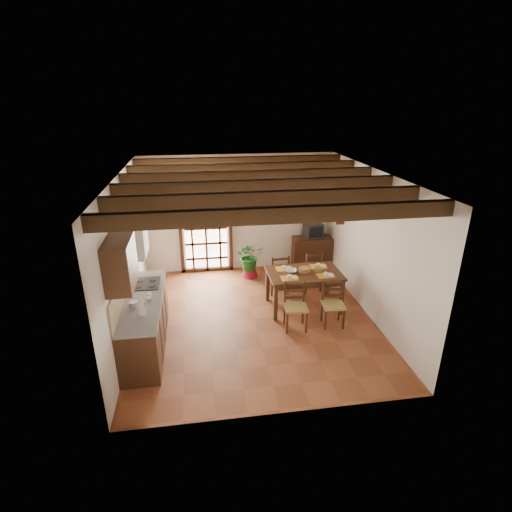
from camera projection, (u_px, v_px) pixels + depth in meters
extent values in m
plane|color=brown|center=(254.00, 319.00, 7.73)|extent=(5.00, 5.00, 0.00)
cube|color=silver|center=(239.00, 214.00, 9.50)|extent=(4.50, 0.02, 2.80)
cube|color=silver|center=(283.00, 325.00, 4.92)|extent=(4.50, 0.02, 2.80)
cube|color=silver|center=(125.00, 259.00, 6.90)|extent=(0.02, 5.00, 2.80)
cube|color=silver|center=(372.00, 245.00, 7.52)|extent=(0.02, 5.00, 2.80)
cube|color=white|center=(254.00, 174.00, 6.68)|extent=(4.50, 5.00, 0.02)
cube|color=black|center=(279.00, 215.00, 4.80)|extent=(4.50, 0.14, 0.20)
cube|color=black|center=(267.00, 198.00, 5.57)|extent=(4.50, 0.14, 0.20)
cube|color=black|center=(258.00, 186.00, 6.34)|extent=(4.50, 0.14, 0.20)
cube|color=black|center=(250.00, 176.00, 7.11)|extent=(4.50, 0.14, 0.20)
cube|color=black|center=(244.00, 168.00, 7.88)|extent=(4.50, 0.14, 0.20)
cube|color=black|center=(240.00, 162.00, 8.65)|extent=(4.50, 0.14, 0.20)
cube|color=white|center=(206.00, 228.00, 9.49)|extent=(1.01, 0.02, 2.11)
cube|color=#351D10|center=(203.00, 180.00, 9.02)|extent=(1.26, 0.10, 0.08)
cube|color=#351D10|center=(180.00, 229.00, 9.36)|extent=(0.08, 0.10, 2.28)
cube|color=#351D10|center=(230.00, 227.00, 9.53)|extent=(0.08, 0.10, 2.28)
cube|color=#351D10|center=(206.00, 228.00, 9.43)|extent=(1.01, 0.03, 2.02)
cube|color=#351D10|center=(145.00, 324.00, 6.75)|extent=(0.60, 2.20, 0.88)
cube|color=slate|center=(142.00, 299.00, 6.57)|extent=(0.64, 2.25, 0.04)
cube|color=tan|center=(123.00, 288.00, 6.45)|extent=(0.02, 2.20, 0.50)
cube|color=#351D10|center=(120.00, 263.00, 5.56)|extent=(0.35, 0.80, 0.70)
cube|color=white|center=(135.00, 240.00, 6.75)|extent=(0.38, 0.60, 0.50)
cube|color=silver|center=(136.00, 255.00, 6.85)|extent=(0.32, 0.55, 0.04)
cube|color=black|center=(146.00, 284.00, 7.07)|extent=(0.50, 0.55, 0.02)
cylinder|color=white|center=(141.00, 309.00, 6.03)|extent=(0.11, 0.11, 0.24)
cylinder|color=silver|center=(134.00, 305.00, 6.31)|extent=(0.14, 0.14, 0.10)
cube|color=#3D2313|center=(304.00, 273.00, 7.89)|extent=(1.45, 0.94, 0.05)
cube|color=#3D2313|center=(304.00, 277.00, 7.92)|extent=(1.30, 0.85, 0.10)
cube|color=#3D2313|center=(328.00, 280.00, 8.50)|extent=(0.07, 0.07, 0.73)
cube|color=#3D2313|center=(268.00, 285.00, 8.30)|extent=(0.07, 0.07, 0.73)
cube|color=#3D2313|center=(342.00, 298.00, 7.77)|extent=(0.07, 0.07, 0.73)
cube|color=#3D2313|center=(276.00, 303.00, 7.57)|extent=(0.07, 0.07, 0.73)
cube|color=#A89047|center=(296.00, 307.00, 7.27)|extent=(0.43, 0.42, 0.05)
cube|color=#351D10|center=(295.00, 292.00, 7.34)|extent=(0.41, 0.06, 0.45)
cube|color=#351D10|center=(295.00, 318.00, 7.35)|extent=(0.41, 0.40, 0.44)
cube|color=#A89047|center=(333.00, 305.00, 7.38)|extent=(0.42, 0.40, 0.05)
cube|color=#351D10|center=(332.00, 291.00, 7.45)|extent=(0.39, 0.06, 0.43)
cube|color=#351D10|center=(332.00, 315.00, 7.46)|extent=(0.40, 0.38, 0.42)
cube|color=#A89047|center=(278.00, 273.00, 8.63)|extent=(0.44, 0.42, 0.05)
cube|color=#351D10|center=(280.00, 267.00, 8.40)|extent=(0.42, 0.06, 0.46)
cube|color=#351D10|center=(278.00, 283.00, 8.72)|extent=(0.42, 0.40, 0.45)
cube|color=#A89047|center=(310.00, 271.00, 8.74)|extent=(0.50, 0.48, 0.05)
cube|color=#351D10|center=(314.00, 264.00, 8.50)|extent=(0.43, 0.12, 0.47)
cube|color=#351D10|center=(310.00, 280.00, 8.82)|extent=(0.48, 0.46, 0.46)
cube|color=orange|center=(289.00, 277.00, 7.61)|extent=(0.33, 0.25, 0.01)
cube|color=orange|center=(325.00, 275.00, 7.71)|extent=(0.33, 0.25, 0.01)
cube|color=orange|center=(284.00, 268.00, 8.03)|extent=(0.33, 0.25, 0.01)
cube|color=orange|center=(319.00, 266.00, 8.13)|extent=(0.33, 0.25, 0.01)
cylinder|color=olive|center=(304.00, 269.00, 7.85)|extent=(0.23, 0.23, 0.09)
imported|color=white|center=(291.00, 271.00, 7.88)|extent=(0.25, 0.25, 0.05)
cube|color=#351D10|center=(312.00, 253.00, 9.87)|extent=(0.97, 0.47, 0.81)
cube|color=black|center=(313.00, 230.00, 9.65)|extent=(0.43, 0.40, 0.35)
cube|color=black|center=(315.00, 232.00, 9.48)|extent=(0.33, 0.05, 0.26)
cube|color=white|center=(301.00, 197.00, 9.56)|extent=(0.25, 0.03, 0.32)
cone|color=maroon|center=(250.00, 272.00, 9.50)|extent=(0.38, 0.38, 0.23)
imported|color=#144C19|center=(250.00, 254.00, 9.33)|extent=(1.66, 1.44, 1.80)
cube|color=#351D10|center=(338.00, 214.00, 8.92)|extent=(0.20, 0.42, 0.03)
cube|color=#351D10|center=(340.00, 221.00, 8.79)|extent=(0.18, 0.03, 0.18)
cube|color=#351D10|center=(335.00, 216.00, 9.11)|extent=(0.18, 0.03, 0.18)
imported|color=#B2BFB2|center=(338.00, 210.00, 8.88)|extent=(0.15, 0.15, 0.15)
sphere|color=orange|center=(339.00, 201.00, 8.80)|extent=(0.14, 0.14, 0.14)
cylinder|color=#144C19|center=(339.00, 208.00, 8.86)|extent=(0.01, 0.01, 0.28)
cube|color=brown|center=(344.00, 192.00, 8.74)|extent=(0.03, 0.32, 0.32)
cube|color=#C3B292|center=(343.00, 192.00, 8.74)|extent=(0.01, 0.26, 0.26)
cylinder|color=black|center=(307.00, 187.00, 7.34)|extent=(0.01, 0.01, 0.70)
cone|color=#ECEABE|center=(306.00, 207.00, 7.48)|extent=(0.36, 0.36, 0.14)
sphere|color=#FFD88C|center=(306.00, 211.00, 7.51)|extent=(0.09, 0.09, 0.09)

